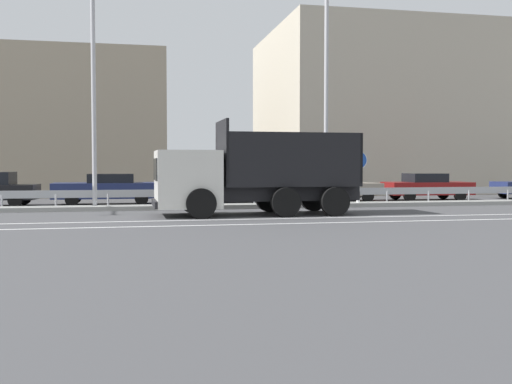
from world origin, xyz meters
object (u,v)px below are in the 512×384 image
at_px(parked_car_2, 108,189).
at_px(parked_car_4, 335,187).
at_px(street_lamp_1, 93,85).
at_px(parked_car_5, 427,186).
at_px(parked_car_3, 225,186).
at_px(street_lamp_2, 328,81).
at_px(dump_truck, 232,181).
at_px(median_road_sign, 358,177).

xyz_separation_m(parked_car_2, parked_car_4, (11.12, 0.22, -0.04)).
distance_m(street_lamp_1, parked_car_5, 17.41).
distance_m(parked_car_3, parked_car_4, 5.57).
distance_m(parked_car_3, parked_car_5, 10.50).
bearing_deg(street_lamp_2, dump_truck, -145.45).
bearing_deg(street_lamp_2, parked_car_2, 158.13).
height_order(median_road_sign, parked_car_3, median_road_sign).
bearing_deg(parked_car_4, dump_truck, -40.60).
height_order(parked_car_4, parked_car_5, parked_car_5).
distance_m(street_lamp_1, parked_car_2, 5.67).
distance_m(median_road_sign, parked_car_5, 6.44).
xyz_separation_m(median_road_sign, parked_car_3, (-5.26, 4.11, -0.53)).
xyz_separation_m(median_road_sign, parked_car_5, (5.23, 3.70, -0.60)).
bearing_deg(dump_truck, median_road_sign, -62.17).
bearing_deg(parked_car_4, parked_car_3, -90.94).
xyz_separation_m(median_road_sign, parked_car_4, (0.30, 3.89, -0.62)).
relative_size(parked_car_2, parked_car_5, 1.10).
height_order(parked_car_2, parked_car_4, parked_car_2).
relative_size(parked_car_2, parked_car_3, 1.18).
xyz_separation_m(dump_truck, street_lamp_2, (4.72, 3.25, 4.18)).
xyz_separation_m(dump_truck, median_road_sign, (6.18, 3.34, 0.08)).
height_order(street_lamp_1, street_lamp_2, street_lamp_2).
relative_size(median_road_sign, parked_car_5, 0.55).
bearing_deg(parked_car_2, parked_car_4, -89.60).
bearing_deg(parked_car_2, parked_car_3, -86.24).
bearing_deg(parked_car_5, parked_car_2, -87.12).
relative_size(street_lamp_2, parked_car_5, 2.19).
relative_size(street_lamp_2, parked_car_4, 2.17).
bearing_deg(street_lamp_2, parked_car_4, 66.09).
relative_size(street_lamp_2, parked_car_2, 1.99).
bearing_deg(parked_car_3, street_lamp_1, 124.06).
relative_size(median_road_sign, street_lamp_1, 0.27).
bearing_deg(parked_car_4, street_lamp_2, -22.63).
bearing_deg(street_lamp_2, street_lamp_1, 179.73).
bearing_deg(median_road_sign, parked_car_4, 85.56).
xyz_separation_m(street_lamp_1, parked_car_2, (0.40, 3.71, -4.27)).
bearing_deg(parked_car_2, parked_car_5, -90.63).
relative_size(street_lamp_1, street_lamp_2, 0.93).
bearing_deg(parked_car_4, street_lamp_1, -69.87).
bearing_deg(dump_truck, parked_car_3, -7.57).
height_order(street_lamp_2, parked_car_3, street_lamp_2).
height_order(dump_truck, parked_car_5, dump_truck).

